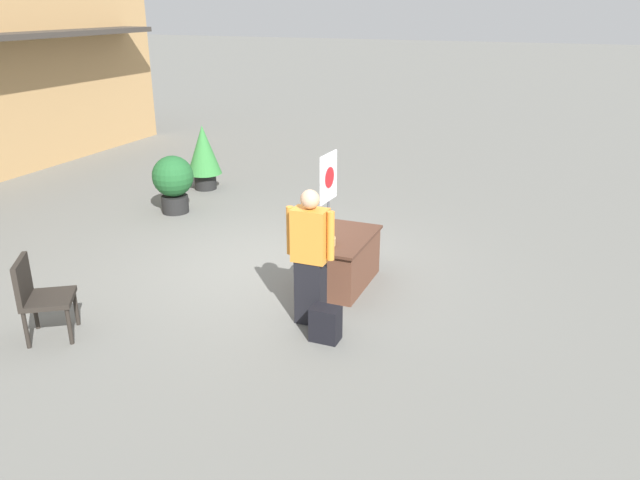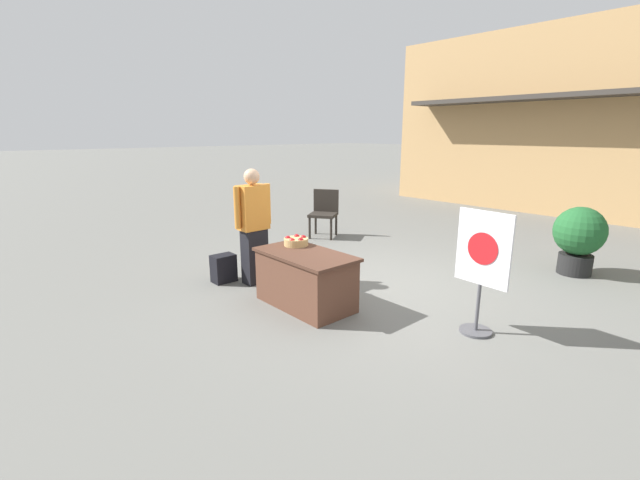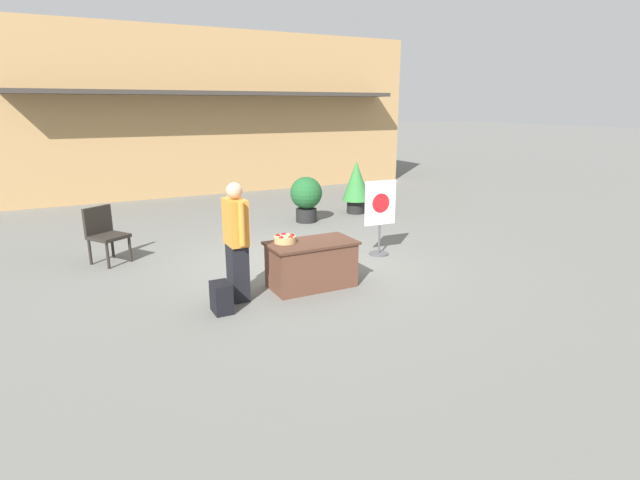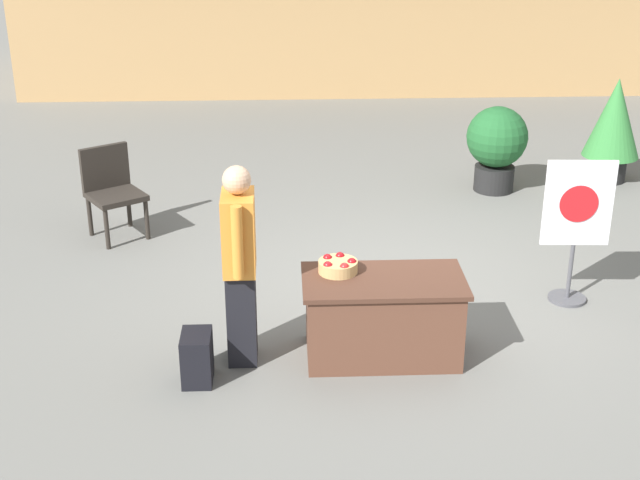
# 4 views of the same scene
# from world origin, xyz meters

# --- Properties ---
(ground_plane) EXTENTS (120.00, 120.00, 0.00)m
(ground_plane) POSITION_xyz_m (0.00, 0.00, 0.00)
(ground_plane) COLOR slate
(display_table) EXTENTS (1.35, 0.74, 0.72)m
(display_table) POSITION_xyz_m (-0.15, -1.18, 0.36)
(display_table) COLOR brown
(display_table) RESTS_ON ground_plane
(apple_basket) EXTENTS (0.33, 0.33, 0.13)m
(apple_basket) POSITION_xyz_m (-0.52, -1.03, 0.77)
(apple_basket) COLOR tan
(apple_basket) RESTS_ON display_table
(person_visitor) EXTENTS (0.26, 0.61, 1.71)m
(person_visitor) POSITION_xyz_m (-1.33, -1.19, 0.88)
(person_visitor) COLOR black
(person_visitor) RESTS_ON ground_plane
(backpack) EXTENTS (0.24, 0.34, 0.42)m
(backpack) POSITION_xyz_m (-1.69, -1.53, 0.21)
(backpack) COLOR black
(backpack) RESTS_ON ground_plane
(poster_board) EXTENTS (0.64, 0.36, 1.40)m
(poster_board) POSITION_xyz_m (1.74, -0.23, 0.78)
(poster_board) COLOR #4C4C51
(poster_board) RESTS_ON ground_plane
(patio_chair) EXTENTS (0.76, 0.76, 1.00)m
(patio_chair) POSITION_xyz_m (-2.87, 1.60, 0.57)
(patio_chair) COLOR #28231E
(patio_chair) RESTS_ON ground_plane
(potted_plant_near_left) EXTENTS (0.77, 0.77, 1.09)m
(potted_plant_near_left) POSITION_xyz_m (1.71, 2.87, 0.62)
(potted_plant_near_left) COLOR black
(potted_plant_near_left) RESTS_ON ground_plane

